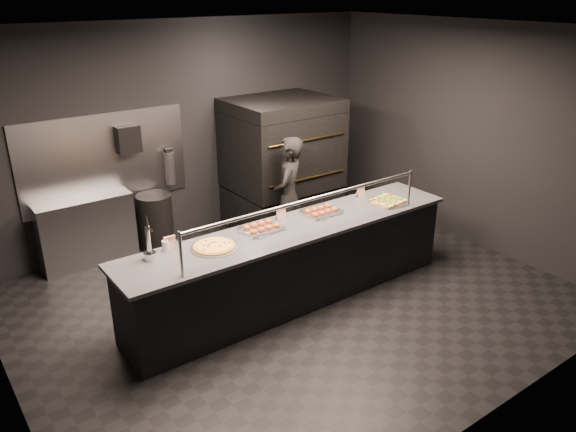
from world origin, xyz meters
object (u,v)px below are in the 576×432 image
object	(u,v)px
service_counter	(294,264)
trash_bin	(156,222)
slider_tray_a	(261,227)
slider_tray_b	(321,211)
pizza_oven	(282,163)
prep_shelf	(87,232)
square_pizza	(388,201)
worker	(288,197)
round_pizza	(214,246)
towel_dispenser	(128,139)
fire_extinguisher	(170,168)
beer_tap	(149,246)

from	to	relation	value
service_counter	trash_bin	xyz separation A→B (m)	(-0.70, 2.22, -0.07)
slider_tray_a	slider_tray_b	xyz separation A→B (m)	(0.83, -0.02, -0.00)
service_counter	pizza_oven	size ratio (longest dim) A/B	2.15
prep_shelf	square_pizza	xyz separation A→B (m)	(2.98, -2.40, 0.49)
trash_bin	worker	distance (m)	1.86
slider_tray_a	trash_bin	world-z (taller)	slider_tray_a
round_pizza	slider_tray_a	bearing A→B (deg)	8.55
towel_dispenser	round_pizza	world-z (taller)	towel_dispenser
slider_tray_a	pizza_oven	bearing A→B (deg)	48.84
fire_extinguisher	round_pizza	size ratio (longest dim) A/B	1.03
prep_shelf	slider_tray_b	bearing A→B (deg)	-46.17
service_counter	round_pizza	world-z (taller)	service_counter
trash_bin	towel_dispenser	bearing A→B (deg)	139.76
pizza_oven	square_pizza	world-z (taller)	pizza_oven
round_pizza	worker	world-z (taller)	worker
towel_dispenser	round_pizza	xyz separation A→B (m)	(-0.07, -2.34, -0.61)
slider_tray_a	trash_bin	xyz separation A→B (m)	(-0.37, 2.07, -0.55)
beer_tap	worker	world-z (taller)	worker
slider_tray_a	slider_tray_b	distance (m)	0.83
fire_extinguisher	square_pizza	distance (m)	3.03
square_pizza	worker	size ratio (longest dim) A/B	0.30
beer_tap	round_pizza	distance (m)	0.66
square_pizza	pizza_oven	bearing A→B (deg)	95.21
round_pizza	slider_tray_b	world-z (taller)	slider_tray_b
fire_extinguisher	slider_tray_a	world-z (taller)	fire_extinguisher
service_counter	pizza_oven	bearing A→B (deg)	57.73
slider_tray_a	trash_bin	size ratio (longest dim) A/B	0.63
trash_bin	slider_tray_b	bearing A→B (deg)	-60.13
fire_extinguisher	trash_bin	size ratio (longest dim) A/B	0.64
beer_tap	service_counter	bearing A→B (deg)	-7.10
slider_tray_b	prep_shelf	bearing A→B (deg)	133.83
pizza_oven	slider_tray_a	size ratio (longest dim) A/B	3.86
service_counter	slider_tray_a	size ratio (longest dim) A/B	8.30
service_counter	trash_bin	size ratio (longest dim) A/B	5.23
round_pizza	trash_bin	distance (m)	2.25
prep_shelf	trash_bin	size ratio (longest dim) A/B	1.53
slider_tray_a	square_pizza	xyz separation A→B (m)	(1.71, -0.23, -0.01)
pizza_oven	towel_dispenser	xyz separation A→B (m)	(-2.10, 0.49, 0.58)
slider_tray_a	square_pizza	bearing A→B (deg)	-7.61
service_counter	slider_tray_a	world-z (taller)	service_counter
prep_shelf	service_counter	bearing A→B (deg)	-55.41
beer_tap	slider_tray_b	size ratio (longest dim) A/B	0.98
beer_tap	square_pizza	xyz separation A→B (m)	(2.98, -0.28, -0.12)
towel_dispenser	square_pizza	distance (m)	3.42
prep_shelf	worker	xyz separation A→B (m)	(2.30, -1.26, 0.35)
towel_dispenser	trash_bin	distance (m)	1.19
towel_dispenser	worker	size ratio (longest dim) A/B	0.22
slider_tray_a	worker	xyz separation A→B (m)	(1.03, 0.91, -0.14)
pizza_oven	worker	bearing A→B (deg)	-120.80
service_counter	round_pizza	distance (m)	1.08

